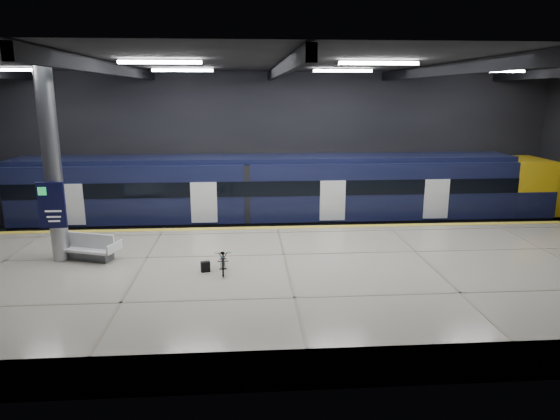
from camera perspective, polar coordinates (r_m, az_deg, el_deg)
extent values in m
plane|color=black|center=(19.86, 0.20, -7.19)|extent=(30.00, 30.00, 0.00)
cube|color=black|center=(26.75, -1.09, 6.97)|extent=(30.00, 0.10, 8.00)
cube|color=black|center=(11.05, 3.35, -2.25)|extent=(30.00, 0.10, 8.00)
cube|color=black|center=(18.63, 0.22, 16.52)|extent=(30.00, 16.00, 0.10)
cube|color=black|center=(19.13, -18.68, 15.02)|extent=(0.25, 16.00, 0.40)
cube|color=black|center=(18.62, 0.22, 15.75)|extent=(0.25, 16.00, 0.40)
cube|color=black|center=(19.99, 18.26, 14.94)|extent=(0.25, 16.00, 0.40)
cube|color=white|center=(16.78, -13.55, 16.11)|extent=(2.60, 0.18, 0.10)
cube|color=white|center=(17.15, 11.22, 16.15)|extent=(2.60, 0.18, 0.10)
cube|color=white|center=(24.52, -28.05, 13.97)|extent=(2.60, 0.18, 0.10)
cube|color=white|center=(22.72, -11.08, 15.40)|extent=(2.60, 0.18, 0.10)
cube|color=white|center=(23.00, 7.19, 15.51)|extent=(2.60, 0.18, 0.10)
cube|color=white|center=(25.29, 23.46, 14.35)|extent=(2.60, 0.18, 0.10)
cube|color=#B5AC99|center=(17.34, 0.83, -8.38)|extent=(30.00, 11.00, 1.10)
cube|color=yellow|center=(22.14, -0.33, -2.01)|extent=(30.00, 0.40, 0.01)
cube|color=gray|center=(24.37, -0.65, -3.08)|extent=(30.00, 0.08, 0.16)
cube|color=gray|center=(25.75, -0.84, -2.18)|extent=(30.00, 0.08, 0.16)
cube|color=black|center=(24.92, -1.43, -1.59)|extent=(24.00, 2.58, 0.80)
cube|color=black|center=(24.52, -1.45, 2.42)|extent=(24.00, 2.80, 2.75)
cube|color=black|center=(24.28, -1.48, 5.89)|extent=(24.00, 2.30, 0.24)
cube|color=black|center=(23.08, -1.29, 2.43)|extent=(24.00, 0.04, 0.70)
cube|color=white|center=(23.54, 6.03, 1.08)|extent=(1.20, 0.05, 1.90)
cube|color=yellow|center=(28.27, 25.92, 2.54)|extent=(2.00, 2.80, 2.75)
cube|color=black|center=(28.39, 26.48, 2.88)|extent=(1.60, 2.38, 0.80)
cube|color=#595B60|center=(19.23, -21.00, -4.83)|extent=(1.80, 1.08, 0.32)
cube|color=white|center=(19.16, -21.06, -4.13)|extent=(2.34, 1.58, 0.09)
cube|color=white|center=(19.08, -21.14, -3.26)|extent=(2.06, 0.79, 0.54)
cube|color=white|center=(19.77, -23.62, -3.45)|extent=(0.36, 0.89, 0.32)
cube|color=white|center=(18.52, -18.39, -4.08)|extent=(0.36, 0.89, 0.32)
imported|color=#99999E|center=(16.85, -6.50, -5.68)|extent=(0.59, 1.54, 0.80)
cube|color=black|center=(16.96, -8.51, -6.42)|extent=(0.34, 0.25, 0.35)
cylinder|color=#9EA0A5|center=(18.90, -24.59, 4.79)|extent=(0.60, 0.60, 6.90)
cube|color=black|center=(18.74, -24.63, 0.51)|extent=(0.90, 0.12, 1.60)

